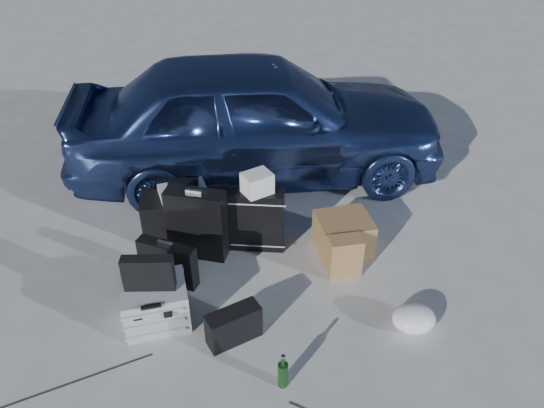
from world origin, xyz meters
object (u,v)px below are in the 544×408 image
Objects in this scene: briefcase at (168,263)px; green_bottle at (283,371)px; car at (257,117)px; duffel_bag at (187,214)px; suitcase_right at (256,220)px; suitcase_left at (197,224)px; pelican_case at (156,304)px; cardboard_box at (343,235)px.

briefcase is 1.76× the size of green_bottle.
briefcase is (-0.91, -1.63, -0.46)m from car.
car is 13.61× the size of green_bottle.
duffel_bag is at bearing 105.49° from briefcase.
car reaches higher than suitcase_right.
green_bottle is at bearing -70.19° from duffel_bag.
suitcase_right is 2.07× the size of green_bottle.
suitcase_left is at bearing 154.14° from car.
pelican_case is at bearing 140.66° from green_bottle.
suitcase_right is at bearing 23.92° from suitcase_left.
pelican_case is 0.81× the size of suitcase_right.
suitcase_right is (-0.15, -1.28, -0.36)m from car.
duffel_bag is at bearing 109.24° from green_bottle.
cardboard_box is (0.59, -1.43, -0.48)m from car.
briefcase is at bearing -103.01° from duffel_bag.
suitcase_left reaches higher than green_bottle.
green_bottle is at bearing -45.98° from pelican_case.
car is at bearing 83.38° from suitcase_left.
briefcase is 1.51m from cardboard_box.
car reaches higher than briefcase.
cardboard_box is at bearing -156.69° from car.
duffel_bag is at bearing 161.69° from cardboard_box.
suitcase_left is (-0.66, -1.31, -0.33)m from car.
car reaches higher than pelican_case.
suitcase_right is (0.76, 0.35, 0.10)m from briefcase.
duffel_bag reaches higher than cardboard_box.
briefcase is at bearing 151.67° from car.
suitcase_right reaches higher than duffel_bag.
briefcase reaches higher than cardboard_box.
green_bottle is (0.01, -1.48, -0.15)m from suitcase_right.
green_bottle is at bearing 177.96° from car.
cardboard_box is (1.35, -0.45, -0.03)m from duffel_bag.
suitcase_left is at bearing 109.86° from green_bottle.
duffel_bag is at bearing 143.51° from car.
car reaches higher than duffel_bag.
pelican_case is at bearing -71.83° from briefcase.
car is at bearing 112.51° from cardboard_box.
pelican_case reaches higher than cardboard_box.
suitcase_left is at bearing -164.31° from suitcase_right.
green_bottle is (0.85, -0.70, -0.03)m from pelican_case.
suitcase_left is at bearing -73.04° from duffel_bag.
pelican_case is 0.44m from briefcase.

